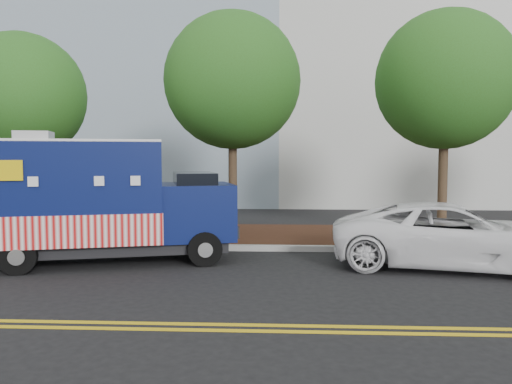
{
  "coord_description": "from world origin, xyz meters",
  "views": [
    {
      "loc": [
        2.1,
        -11.6,
        2.47
      ],
      "look_at": [
        1.49,
        0.6,
        1.61
      ],
      "focal_mm": 35.0,
      "sensor_mm": 36.0,
      "label": 1
    }
  ],
  "objects": [
    {
      "name": "ground",
      "position": [
        0.0,
        0.0,
        0.0
      ],
      "size": [
        120.0,
        120.0,
        0.0
      ],
      "primitive_type": "plane",
      "color": "black",
      "rests_on": "ground"
    },
    {
      "name": "curb",
      "position": [
        0.0,
        1.4,
        0.07
      ],
      "size": [
        120.0,
        0.18,
        0.15
      ],
      "primitive_type": "cube",
      "color": "#9E9E99",
      "rests_on": "ground"
    },
    {
      "name": "mulch_strip",
      "position": [
        0.0,
        3.5,
        0.07
      ],
      "size": [
        120.0,
        4.0,
        0.15
      ],
      "primitive_type": "cube",
      "color": "black",
      "rests_on": "ground"
    },
    {
      "name": "centerline_near",
      "position": [
        0.0,
        -4.45,
        0.01
      ],
      "size": [
        120.0,
        0.1,
        0.01
      ],
      "primitive_type": "cube",
      "color": "gold",
      "rests_on": "ground"
    },
    {
      "name": "centerline_far",
      "position": [
        0.0,
        -4.7,
        0.01
      ],
      "size": [
        120.0,
        0.1,
        0.01
      ],
      "primitive_type": "cube",
      "color": "gold",
      "rests_on": "ground"
    },
    {
      "name": "tree_a",
      "position": [
        -5.91,
        3.59,
        4.35
      ],
      "size": [
        3.87,
        3.87,
        6.3
      ],
      "color": "#38281C",
      "rests_on": "ground"
    },
    {
      "name": "tree_b",
      "position": [
        0.64,
        3.5,
        4.75
      ],
      "size": [
        4.1,
        4.1,
        6.8
      ],
      "color": "#38281C",
      "rests_on": "ground"
    },
    {
      "name": "tree_c",
      "position": [
        6.67,
        2.73,
        4.61
      ],
      "size": [
        3.86,
        3.86,
        6.55
      ],
      "color": "#38281C",
      "rests_on": "ground"
    },
    {
      "name": "sign_post",
      "position": [
        -1.23,
        1.55,
        1.2
      ],
      "size": [
        0.06,
        0.06,
        2.4
      ],
      "primitive_type": "cube",
      "color": "#473828",
      "rests_on": "ground"
    },
    {
      "name": "food_truck",
      "position": [
        -2.18,
        -0.2,
        1.38
      ],
      "size": [
        6.12,
        3.5,
        3.05
      ],
      "rotation": [
        0.0,
        0.0,
        0.26
      ],
      "color": "black",
      "rests_on": "ground"
    },
    {
      "name": "white_car",
      "position": [
        5.92,
        -0.38,
        0.72
      ],
      "size": [
        5.6,
        3.46,
        1.45
      ],
      "primitive_type": "imported",
      "rotation": [
        0.0,
        0.0,
        1.36
      ],
      "color": "white",
      "rests_on": "ground"
    }
  ]
}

